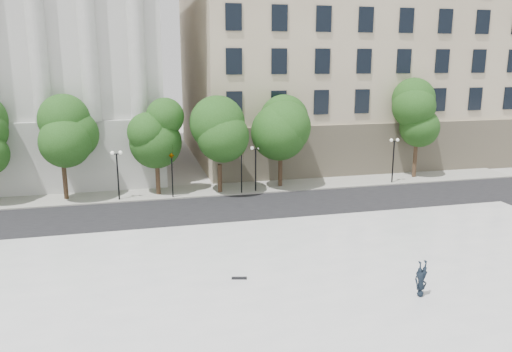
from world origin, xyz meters
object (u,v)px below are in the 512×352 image
object	(u,v)px
traffic_light_west	(171,153)
person_lying	(420,291)
traffic_light_east	(241,150)
skateboard	(239,278)

from	to	relation	value
traffic_light_west	person_lying	world-z (taller)	traffic_light_west
traffic_light_east	person_lying	world-z (taller)	traffic_light_east
traffic_light_east	skateboard	bearing A→B (deg)	-102.56
skateboard	traffic_light_west	bearing A→B (deg)	109.16
traffic_light_west	skateboard	world-z (taller)	traffic_light_west
traffic_light_east	person_lying	size ratio (longest dim) A/B	2.49
person_lying	skateboard	world-z (taller)	person_lying
person_lying	skateboard	xyz separation A→B (m)	(-7.57, 3.72, -0.19)
person_lying	traffic_light_west	bearing A→B (deg)	111.85
traffic_light_east	skateboard	size ratio (longest dim) A/B	5.62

